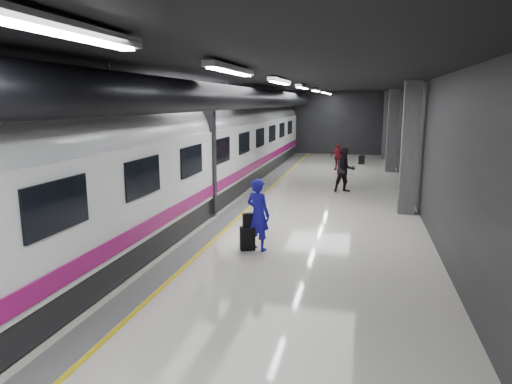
# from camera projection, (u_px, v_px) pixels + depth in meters

# --- Properties ---
(ground) EXTENTS (40.00, 40.00, 0.00)m
(ground) POSITION_uv_depth(u_px,v_px,m) (266.00, 219.00, 15.04)
(ground) COLOR beige
(ground) RESTS_ON ground
(platform_hall) EXTENTS (10.02, 40.02, 4.51)m
(platform_hall) POSITION_uv_depth(u_px,v_px,m) (264.00, 110.00, 15.33)
(platform_hall) COLOR black
(platform_hall) RESTS_ON ground
(train) EXTENTS (3.05, 38.00, 4.05)m
(train) POSITION_uv_depth(u_px,v_px,m) (172.00, 154.00, 15.36)
(train) COLOR black
(train) RESTS_ON ground
(traveler_main) EXTENTS (0.82, 0.70, 1.90)m
(traveler_main) POSITION_uv_depth(u_px,v_px,m) (258.00, 214.00, 11.79)
(traveler_main) COLOR #1B1BCC
(traveler_main) RESTS_ON ground
(suitcase_main) EXTENTS (0.44, 0.37, 0.62)m
(suitcase_main) POSITION_uv_depth(u_px,v_px,m) (247.00, 238.00, 11.89)
(suitcase_main) COLOR black
(suitcase_main) RESTS_ON ground
(shoulder_bag) EXTENTS (0.30, 0.24, 0.36)m
(shoulder_bag) POSITION_uv_depth(u_px,v_px,m) (248.00, 220.00, 11.80)
(shoulder_bag) COLOR black
(shoulder_bag) RESTS_ON suitcase_main
(traveler_far_a) EXTENTS (1.12, 1.01, 1.89)m
(traveler_far_a) POSITION_uv_depth(u_px,v_px,m) (345.00, 170.00, 19.44)
(traveler_far_a) COLOR black
(traveler_far_a) RESTS_ON ground
(traveler_far_b) EXTENTS (0.95, 0.71, 1.50)m
(traveler_far_b) POSITION_uv_depth(u_px,v_px,m) (338.00, 157.00, 25.82)
(traveler_far_b) COLOR maroon
(traveler_far_b) RESTS_ON ground
(suitcase_far) EXTENTS (0.38, 0.25, 0.54)m
(suitcase_far) POSITION_uv_depth(u_px,v_px,m) (362.00, 160.00, 28.33)
(suitcase_far) COLOR black
(suitcase_far) RESTS_ON ground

